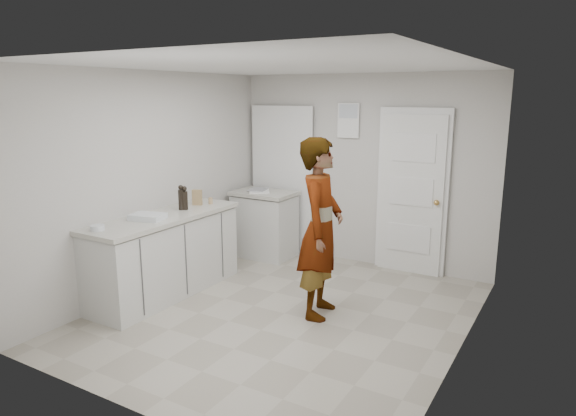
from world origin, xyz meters
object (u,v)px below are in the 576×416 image
Objects in this scene: spice_jar at (211,201)px; baking_dish at (148,217)px; cake_mix_box at (197,197)px; egg_bowl at (97,228)px; oil_cruet_a at (185,198)px; oil_cruet_b at (181,198)px; person at (321,228)px.

baking_dish is at bearing -94.64° from spice_jar.
cake_mix_box reaches higher than egg_bowl.
oil_cruet_a is at bearing -97.91° from spice_jar.
cake_mix_box is at bearing 99.27° from oil_cruet_a.
oil_cruet_a is 0.58m from baking_dish.
oil_cruet_b is (0.01, -0.30, 0.05)m from cake_mix_box.
oil_cruet_b reaches higher than egg_bowl.
person reaches higher than egg_bowl.
person reaches higher than oil_cruet_b.
spice_jar is (0.10, 0.13, -0.05)m from cake_mix_box.
person is at bearing 2.14° from oil_cruet_a.
spice_jar is at bearing 66.54° from person.
baking_dish is (-0.08, -0.97, -0.01)m from spice_jar.
cake_mix_box is 0.17m from spice_jar.
spice_jar is 0.45m from oil_cruet_b.
person is 1.74m from oil_cruet_a.
person is at bearing 3.03° from oil_cruet_b.
egg_bowl is at bearing -95.69° from oil_cruet_a.
person is 13.19× the size of egg_bowl.
spice_jar is at bearing 83.74° from egg_bowl.
spice_jar is 0.27× the size of oil_cruet_b.
cake_mix_box is at bearing 92.77° from oil_cruet_b.
baking_dish reaches higher than egg_bowl.
oil_cruet_b is 0.74× the size of baking_dish.
oil_cruet_a is (-1.73, -0.06, 0.14)m from person.
oil_cruet_a reaches higher than cake_mix_box.
oil_cruet_b reaches higher than spice_jar.
oil_cruet_a reaches higher than spice_jar.
spice_jar is 0.41m from oil_cruet_a.
oil_cruet_b is 1.13m from egg_bowl.
cake_mix_box reaches higher than baking_dish.
person reaches higher than oil_cruet_a.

